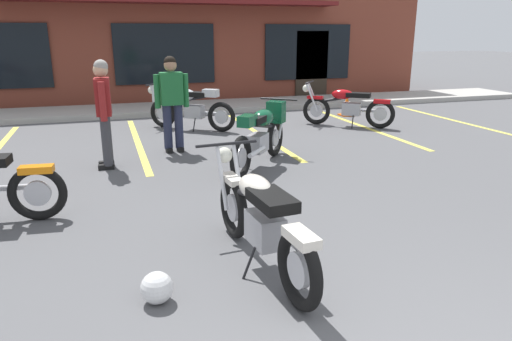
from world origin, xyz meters
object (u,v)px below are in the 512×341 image
object	(u,v)px
helmet_on_pavement	(157,288)
person_in_black_shirt	(172,98)
person_in_shorts_foreground	(104,108)
traffic_cone	(347,105)
motorcycle_foreground_classic	(261,218)
motorcycle_red_sportbike	(262,133)
motorcycle_black_cruiser	(187,105)
motorcycle_green_cafe_racer	(347,106)

from	to	relation	value
helmet_on_pavement	person_in_black_shirt	bearing A→B (deg)	80.04
person_in_shorts_foreground	traffic_cone	distance (m)	6.75
motorcycle_foreground_classic	motorcycle_red_sportbike	bearing A→B (deg)	71.18
motorcycle_black_cruiser	motorcycle_green_cafe_racer	distance (m)	3.59
person_in_black_shirt	traffic_cone	distance (m)	5.40
motorcycle_foreground_classic	motorcycle_green_cafe_racer	distance (m)	6.98
motorcycle_foreground_classic	traffic_cone	bearing A→B (deg)	56.36
motorcycle_foreground_classic	person_in_shorts_foreground	distance (m)	4.07
motorcycle_green_cafe_racer	motorcycle_red_sportbike	bearing A→B (deg)	-139.01
motorcycle_green_cafe_racer	traffic_cone	size ratio (longest dim) A/B	3.35
motorcycle_red_sportbike	motorcycle_black_cruiser	xyz separation A→B (m)	(-0.64, 3.27, 0.00)
motorcycle_green_cafe_racer	person_in_black_shirt	world-z (taller)	person_in_black_shirt
motorcycle_black_cruiser	motorcycle_green_cafe_racer	bearing A→B (deg)	-12.58
person_in_black_shirt	traffic_cone	xyz separation A→B (m)	(4.78, 2.43, -0.69)
motorcycle_green_cafe_racer	helmet_on_pavement	bearing A→B (deg)	-129.14
motorcycle_black_cruiser	person_in_shorts_foreground	world-z (taller)	person_in_shorts_foreground
motorcycle_red_sportbike	traffic_cone	distance (m)	5.18
motorcycle_red_sportbike	motorcycle_green_cafe_racer	world-z (taller)	same
helmet_on_pavement	motorcycle_foreground_classic	bearing A→B (deg)	19.20
motorcycle_red_sportbike	person_in_black_shirt	distance (m)	1.86
motorcycle_black_cruiser	motorcycle_red_sportbike	bearing A→B (deg)	-78.86
traffic_cone	motorcycle_black_cruiser	bearing A→B (deg)	-173.34
motorcycle_black_cruiser	helmet_on_pavement	bearing A→B (deg)	-101.86
motorcycle_foreground_classic	motorcycle_black_cruiser	xyz separation A→B (m)	(0.47, 6.52, 0.07)
helmet_on_pavement	person_in_shorts_foreground	bearing A→B (deg)	93.85
motorcycle_foreground_classic	motorcycle_green_cafe_racer	xyz separation A→B (m)	(3.97, 5.74, 0.00)
motorcycle_black_cruiser	traffic_cone	size ratio (longest dim) A/B	3.33
motorcycle_foreground_classic	motorcycle_black_cruiser	size ratio (longest dim) A/B	1.20
motorcycle_red_sportbike	traffic_cone	world-z (taller)	motorcycle_red_sportbike
motorcycle_black_cruiser	person_in_shorts_foreground	distance (m)	3.22
motorcycle_foreground_classic	motorcycle_green_cafe_racer	world-z (taller)	same
motorcycle_black_cruiser	person_in_black_shirt	size ratio (longest dim) A/B	1.05
traffic_cone	motorcycle_foreground_classic	bearing A→B (deg)	-123.64
helmet_on_pavement	motorcycle_red_sportbike	bearing A→B (deg)	59.87
motorcycle_black_cruiser	helmet_on_pavement	size ratio (longest dim) A/B	6.78
person_in_shorts_foreground	helmet_on_pavement	xyz separation A→B (m)	(0.28, -4.18, -0.82)
motorcycle_black_cruiser	helmet_on_pavement	world-z (taller)	motorcycle_black_cruiser
person_in_black_shirt	traffic_cone	size ratio (longest dim) A/B	3.16
motorcycle_green_cafe_racer	person_in_shorts_foreground	world-z (taller)	person_in_shorts_foreground
traffic_cone	person_in_black_shirt	bearing A→B (deg)	-153.07
motorcycle_black_cruiser	helmet_on_pavement	distance (m)	7.02
person_in_black_shirt	person_in_shorts_foreground	world-z (taller)	same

